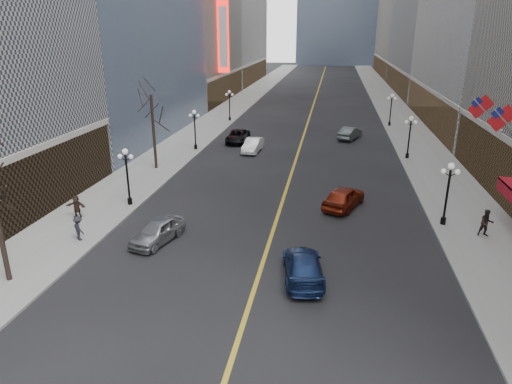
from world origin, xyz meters
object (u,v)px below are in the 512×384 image
(streetlamp_west_1, at_px, (127,171))
(car_nb_far, at_px, (238,136))
(streetlamp_east_2, at_px, (410,133))
(car_sb_far, at_px, (350,133))
(streetlamp_east_1, at_px, (448,187))
(car_sb_mid, at_px, (344,197))
(streetlamp_west_2, at_px, (195,126))
(streetlamp_west_3, at_px, (230,102))
(car_nb_near, at_px, (158,231))
(streetlamp_east_3, at_px, (391,106))
(car_sb_near, at_px, (303,266))
(car_nb_mid, at_px, (253,145))

(streetlamp_west_1, xyz_separation_m, car_nb_far, (4.02, 22.72, -2.14))
(streetlamp_east_2, relative_size, car_sb_far, 0.94)
(streetlamp_east_1, xyz_separation_m, streetlamp_east_2, (0.00, 18.00, 0.00))
(car_nb_far, bearing_deg, car_sb_far, 14.01)
(car_sb_mid, bearing_deg, streetlamp_west_2, -20.53)
(streetlamp_east_2, distance_m, streetlamp_west_1, 29.68)
(streetlamp_west_3, xyz_separation_m, car_nb_near, (4.57, -41.82, -2.13))
(streetlamp_east_1, xyz_separation_m, car_sb_far, (-5.85, 26.80, -2.11))
(streetlamp_east_2, distance_m, streetlamp_east_3, 18.00)
(streetlamp_east_1, height_order, car_nb_far, streetlamp_east_1)
(streetlamp_east_1, height_order, streetlamp_east_3, same)
(streetlamp_east_1, distance_m, streetlamp_west_3, 43.05)
(streetlamp_east_1, distance_m, streetlamp_west_2, 29.68)
(streetlamp_east_1, bearing_deg, streetlamp_east_3, 90.00)
(streetlamp_west_1, distance_m, streetlamp_west_2, 18.00)
(streetlamp_west_3, bearing_deg, car_nb_near, -83.76)
(streetlamp_west_1, xyz_separation_m, streetlamp_west_3, (0.00, 36.00, 0.00))
(car_nb_far, relative_size, car_sb_near, 1.05)
(streetlamp_west_2, xyz_separation_m, car_sb_near, (14.29, -26.93, -2.15))
(car_nb_mid, xyz_separation_m, car_sb_far, (11.10, 8.35, 0.02))
(streetlamp_west_3, relative_size, car_sb_far, 0.94)
(streetlamp_west_1, height_order, car_sb_mid, streetlamp_west_1)
(streetlamp_east_2, bearing_deg, car_sb_far, 123.63)
(car_nb_mid, relative_size, car_sb_far, 0.97)
(streetlamp_west_1, distance_m, car_sb_mid, 16.97)
(car_sb_near, bearing_deg, car_nb_far, -80.68)
(car_sb_near, bearing_deg, car_nb_mid, -83.07)
(streetlamp_west_1, xyz_separation_m, car_nb_near, (4.57, -5.82, -2.13))
(streetlamp_west_3, distance_m, car_sb_far, 20.10)
(car_sb_mid, bearing_deg, car_nb_near, 56.92)
(streetlamp_west_2, relative_size, car_nb_far, 0.83)
(streetlamp_west_1, bearing_deg, car_sb_near, -32.00)
(streetlamp_east_1, bearing_deg, streetlamp_west_2, 142.67)
(streetlamp_east_2, xyz_separation_m, car_sb_near, (-9.31, -26.93, -2.15))
(streetlamp_east_1, relative_size, car_sb_near, 0.87)
(streetlamp_east_3, bearing_deg, car_nb_near, -114.47)
(streetlamp_west_2, xyz_separation_m, car_nb_far, (4.02, 4.72, -2.14))
(streetlamp_west_1, distance_m, car_nb_mid, 19.73)
(streetlamp_west_2, relative_size, streetlamp_west_3, 1.00)
(streetlamp_west_1, height_order, car_sb_near, streetlamp_west_1)
(car_sb_near, relative_size, car_sb_far, 1.09)
(car_sb_mid, bearing_deg, streetlamp_east_2, -91.72)
(streetlamp_east_3, relative_size, car_nb_mid, 0.97)
(streetlamp_east_2, height_order, car_nb_mid, streetlamp_east_2)
(streetlamp_west_1, relative_size, car_nb_near, 1.00)
(car_nb_mid, xyz_separation_m, car_sb_near, (7.64, -27.38, -0.01))
(streetlamp_west_1, bearing_deg, car_nb_near, -51.85)
(car_sb_near, bearing_deg, streetlamp_east_3, -110.37)
(streetlamp_west_2, height_order, car_nb_mid, streetlamp_west_2)
(streetlamp_east_1, distance_m, car_sb_far, 27.51)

